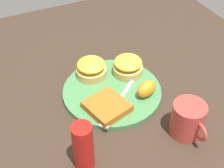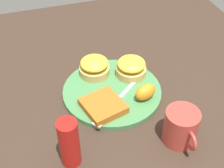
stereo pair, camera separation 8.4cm
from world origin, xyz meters
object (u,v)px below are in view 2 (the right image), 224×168
object	(u,v)px
cup	(181,127)
condiment_bottle	(69,143)
orange_wedge	(145,92)
fork	(119,101)
sandwich_benedict_right	(94,67)
hashbrown_patty	(103,106)
sandwich_benedict_left	(131,67)

from	to	relation	value
cup	condiment_bottle	distance (m)	0.26
orange_wedge	fork	bearing A→B (deg)	-98.05
sandwich_benedict_right	orange_wedge	bearing A→B (deg)	35.40
hashbrown_patty	orange_wedge	distance (m)	0.12
orange_wedge	cup	bearing A→B (deg)	11.35
fork	condiment_bottle	xyz separation A→B (m)	(0.13, -0.16, 0.05)
fork	cup	size ratio (longest dim) A/B	1.84
hashbrown_patty	fork	xyz separation A→B (m)	(-0.01, 0.05, -0.01)
hashbrown_patty	condiment_bottle	bearing A→B (deg)	-42.29
hashbrown_patty	orange_wedge	size ratio (longest dim) A/B	1.63
sandwich_benedict_right	orange_wedge	xyz separation A→B (m)	(0.14, 0.10, -0.00)
sandwich_benedict_left	cup	distance (m)	0.25
sandwich_benedict_right	orange_wedge	size ratio (longest dim) A/B	1.44
condiment_bottle	sandwich_benedict_right	bearing A→B (deg)	154.24
orange_wedge	cup	size ratio (longest dim) A/B	0.56
cup	condiment_bottle	xyz separation A→B (m)	(-0.02, -0.25, 0.02)
cup	fork	bearing A→B (deg)	-146.81
sandwich_benedict_left	fork	size ratio (longest dim) A/B	0.44
sandwich_benedict_right	hashbrown_patty	world-z (taller)	sandwich_benedict_right
sandwich_benedict_right	fork	xyz separation A→B (m)	(0.13, 0.03, -0.02)
sandwich_benedict_right	condiment_bottle	bearing A→B (deg)	-25.76
sandwich_benedict_right	hashbrown_patty	bearing A→B (deg)	-6.85
hashbrown_patty	orange_wedge	world-z (taller)	orange_wedge
fork	sandwich_benedict_left	bearing A→B (deg)	143.45
orange_wedge	condiment_bottle	world-z (taller)	condiment_bottle
sandwich_benedict_left	cup	xyz separation A→B (m)	(0.25, 0.03, 0.00)
orange_wedge	condiment_bottle	bearing A→B (deg)	-61.51
cup	orange_wedge	bearing A→B (deg)	-168.65
sandwich_benedict_right	cup	bearing A→B (deg)	24.43
sandwich_benedict_right	fork	distance (m)	0.13
orange_wedge	cup	distance (m)	0.14
sandwich_benedict_left	cup	size ratio (longest dim) A/B	0.80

